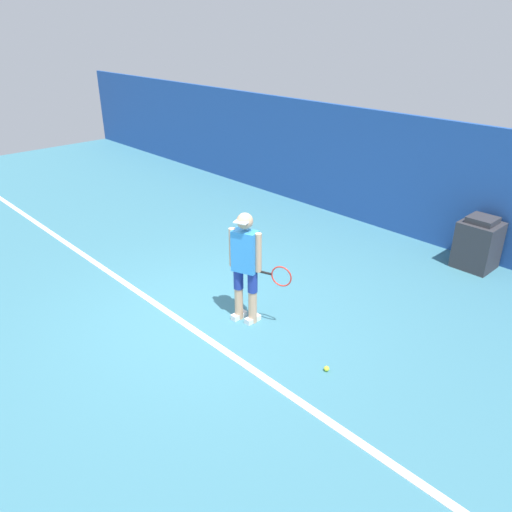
% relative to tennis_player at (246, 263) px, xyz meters
% --- Properties ---
extents(ground_plane, '(24.00, 24.00, 0.00)m').
position_rel_tennis_player_xyz_m(ground_plane, '(-0.44, -0.42, -0.90)').
color(ground_plane, teal).
extents(back_wall, '(24.00, 0.10, 2.32)m').
position_rel_tennis_player_xyz_m(back_wall, '(-0.44, 4.43, 0.26)').
color(back_wall, '#234C99').
rests_on(back_wall, ground_plane).
extents(court_baseline, '(21.60, 0.10, 0.01)m').
position_rel_tennis_player_xyz_m(court_baseline, '(-0.44, -0.71, -0.90)').
color(court_baseline, white).
rests_on(court_baseline, ground_plane).
extents(tennis_player, '(0.88, 0.43, 1.63)m').
position_rel_tennis_player_xyz_m(tennis_player, '(0.00, 0.00, 0.00)').
color(tennis_player, tan).
rests_on(tennis_player, ground_plane).
extents(tennis_ball, '(0.07, 0.07, 0.07)m').
position_rel_tennis_player_xyz_m(tennis_ball, '(1.52, -0.06, -0.87)').
color(tennis_ball, '#D1E533').
rests_on(tennis_ball, ground_plane).
extents(covered_chair, '(0.63, 0.60, 0.92)m').
position_rel_tennis_player_xyz_m(covered_chair, '(1.45, 4.03, -0.47)').
color(covered_chair, '#333338').
rests_on(covered_chair, ground_plane).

